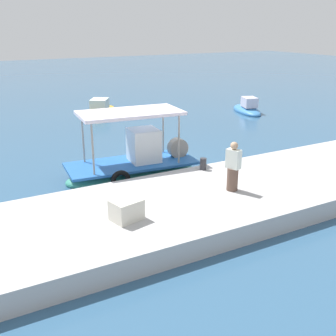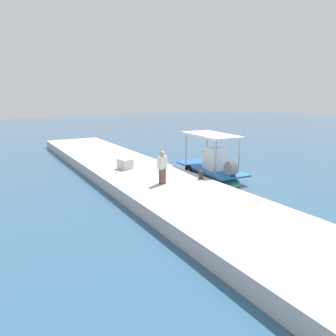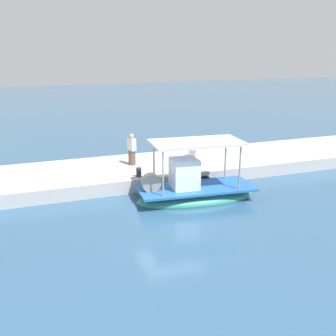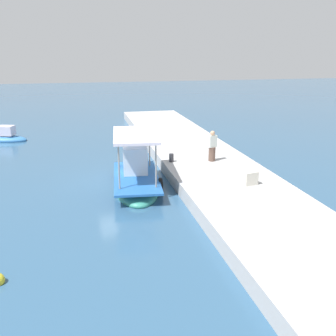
{
  "view_description": "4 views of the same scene",
  "coord_description": "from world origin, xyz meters",
  "px_view_note": "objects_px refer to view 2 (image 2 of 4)",
  "views": [
    {
      "loc": [
        -7.56,
        -14.54,
        5.7
      ],
      "look_at": [
        -0.8,
        -2.28,
        0.81
      ],
      "focal_mm": 44.06,
      "sensor_mm": 36.0,
      "label": 1
    },
    {
      "loc": [
        12.94,
        -11.98,
        4.85
      ],
      "look_at": [
        -1.97,
        -3.11,
        0.77
      ],
      "focal_mm": 33.33,
      "sensor_mm": 36.0,
      "label": 2
    },
    {
      "loc": [
        5.79,
        15.25,
        6.45
      ],
      "look_at": [
        -1.09,
        -2.98,
        0.79
      ],
      "focal_mm": 44.92,
      "sensor_mm": 36.0,
      "label": 3
    },
    {
      "loc": [
        -19.28,
        2.01,
        6.36
      ],
      "look_at": [
        -0.85,
        -2.13,
        0.71
      ],
      "focal_mm": 43.2,
      "sensor_mm": 36.0,
      "label": 4
    }
  ],
  "objects_px": {
    "cargo_crate": "(125,164)",
    "marker_buoy": "(205,151)",
    "fisherman_near_bollard": "(162,169)",
    "mooring_bollard": "(201,175)",
    "main_fishing_boat": "(211,170)"
  },
  "relations": [
    {
      "from": "marker_buoy",
      "to": "main_fishing_boat",
      "type": "bearing_deg",
      "value": -34.83
    },
    {
      "from": "main_fishing_boat",
      "to": "fisherman_near_bollard",
      "type": "relative_size",
      "value": 3.35
    },
    {
      "from": "main_fishing_boat",
      "to": "cargo_crate",
      "type": "xyz_separation_m",
      "value": [
        -2.29,
        -4.57,
        0.47
      ]
    },
    {
      "from": "mooring_bollard",
      "to": "cargo_crate",
      "type": "height_order",
      "value": "cargo_crate"
    },
    {
      "from": "mooring_bollard",
      "to": "cargo_crate",
      "type": "bearing_deg",
      "value": -149.27
    },
    {
      "from": "fisherman_near_bollard",
      "to": "main_fishing_boat",
      "type": "bearing_deg",
      "value": 109.99
    },
    {
      "from": "cargo_crate",
      "to": "marker_buoy",
      "type": "height_order",
      "value": "cargo_crate"
    },
    {
      "from": "marker_buoy",
      "to": "cargo_crate",
      "type": "bearing_deg",
      "value": -62.92
    },
    {
      "from": "main_fishing_boat",
      "to": "fisherman_near_bollard",
      "type": "xyz_separation_m",
      "value": [
        1.54,
        -4.24,
        0.91
      ]
    },
    {
      "from": "fisherman_near_bollard",
      "to": "mooring_bollard",
      "type": "bearing_deg",
      "value": 82.33
    },
    {
      "from": "cargo_crate",
      "to": "main_fishing_boat",
      "type": "bearing_deg",
      "value": 63.4
    },
    {
      "from": "mooring_bollard",
      "to": "marker_buoy",
      "type": "height_order",
      "value": "mooring_bollard"
    },
    {
      "from": "mooring_bollard",
      "to": "main_fishing_boat",
      "type": "bearing_deg",
      "value": 130.75
    },
    {
      "from": "main_fishing_boat",
      "to": "mooring_bollard",
      "type": "xyz_separation_m",
      "value": [
        1.83,
        -2.12,
        0.4
      ]
    },
    {
      "from": "fisherman_near_bollard",
      "to": "marker_buoy",
      "type": "distance_m",
      "value": 12.78
    }
  ]
}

